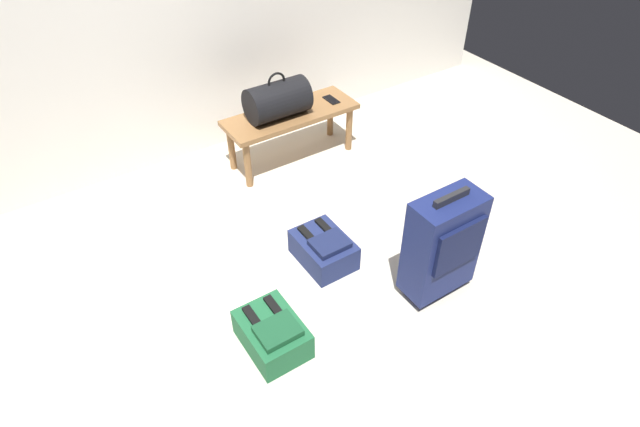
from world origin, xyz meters
TOP-DOWN VIEW (x-y plane):
  - ground_plane at (0.00, 0.00)m, footprint 6.60×6.60m
  - bench at (0.71, 1.06)m, footprint 1.00×0.36m
  - duffel_bag_black at (0.61, 1.06)m, footprint 0.44×0.26m
  - cell_phone at (1.06, 1.05)m, footprint 0.07×0.14m
  - suitcase_upright_navy at (0.70, -0.55)m, footprint 0.40×0.23m
  - backpack_navy at (0.29, -0.00)m, footprint 0.28×0.38m
  - backpack_green at (-0.27, -0.38)m, footprint 0.28×0.38m

SIDE VIEW (x-z plane):
  - ground_plane at x=0.00m, z-range 0.00..0.00m
  - backpack_navy at x=0.29m, z-range -0.01..0.20m
  - backpack_green at x=-0.27m, z-range -0.01..0.20m
  - bench at x=0.71m, z-range 0.14..0.54m
  - suitcase_upright_navy at x=0.70m, z-range 0.01..0.71m
  - cell_phone at x=1.06m, z-range 0.40..0.41m
  - duffel_bag_black at x=0.61m, z-range 0.36..0.70m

